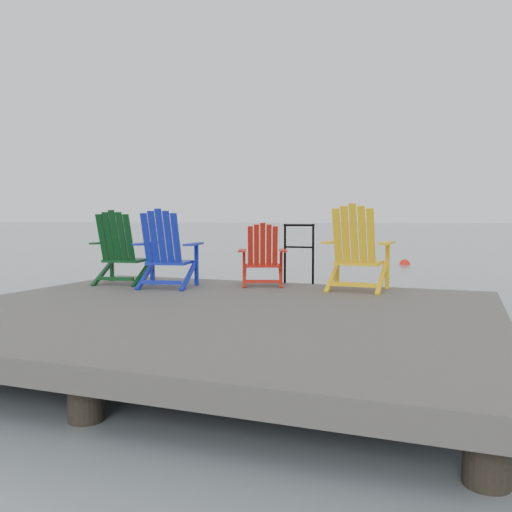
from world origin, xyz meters
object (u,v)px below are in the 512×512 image
(chair_yellow, at_px, (357,249))
(buoy_a, at_px, (405,264))
(chair_green, at_px, (122,248))
(handrail, at_px, (299,248))
(chair_red, at_px, (263,255))
(buoy_b, at_px, (372,243))
(chair_blue, at_px, (166,250))

(chair_yellow, bearing_deg, buoy_a, 92.93)
(chair_green, relative_size, buoy_a, 3.11)
(handrail, distance_m, chair_yellow, 1.09)
(chair_red, relative_size, chair_yellow, 0.78)
(chair_red, relative_size, buoy_b, 2.62)
(buoy_b, bearing_deg, handrail, -83.59)
(chair_blue, bearing_deg, chair_yellow, 3.18)
(handrail, height_order, chair_yellow, chair_yellow)
(chair_yellow, xyz_separation_m, buoy_a, (-0.39, 10.73, -1.07))
(handrail, height_order, chair_red, handrail)
(chair_red, bearing_deg, chair_green, 174.40)
(chair_blue, xyz_separation_m, chair_yellow, (2.56, 0.66, 0.03))
(chair_yellow, height_order, buoy_b, chair_yellow)
(handrail, relative_size, chair_yellow, 0.79)
(buoy_a, bearing_deg, chair_red, -95.28)
(buoy_a, height_order, buoy_b, buoy_a)
(handrail, distance_m, buoy_a, 10.30)
(chair_blue, distance_m, buoy_a, 11.64)
(chair_green, distance_m, chair_red, 2.12)
(chair_blue, bearing_deg, buoy_a, 67.85)
(handrail, relative_size, chair_blue, 0.84)
(chair_blue, relative_size, chair_red, 1.21)
(chair_blue, relative_size, buoy_a, 3.14)
(chair_green, relative_size, buoy_b, 3.14)
(chair_blue, bearing_deg, buoy_b, 81.46)
(buoy_a, relative_size, buoy_b, 1.01)
(buoy_a, bearing_deg, chair_green, -105.11)
(chair_green, height_order, chair_yellow, chair_yellow)
(handrail, relative_size, buoy_a, 2.63)
(handrail, bearing_deg, buoy_b, 96.41)
(chair_yellow, bearing_deg, chair_red, 179.21)
(buoy_a, bearing_deg, chair_blue, -100.82)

